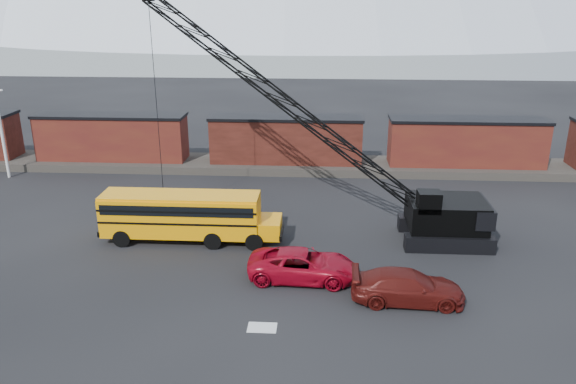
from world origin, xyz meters
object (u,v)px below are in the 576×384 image
at_px(maroon_suv, 408,287).
at_px(crawler_crane, 291,106).
at_px(school_bus, 187,215).
at_px(red_pickup, 303,265).

bearing_deg(maroon_suv, crawler_crane, 36.66).
height_order(school_bus, crawler_crane, crawler_crane).
xyz_separation_m(red_pickup, crawler_crane, (-1.09, 7.20, 7.54)).
distance_m(school_bus, red_pickup, 9.01).
distance_m(school_bus, crawler_crane, 9.61).
bearing_deg(school_bus, red_pickup, -31.77).
distance_m(maroon_suv, crawler_crane, 13.69).
bearing_deg(crawler_crane, maroon_suv, -54.79).
bearing_deg(school_bus, maroon_suv, -27.60).
relative_size(red_pickup, crawler_crane, 0.27).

